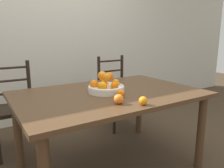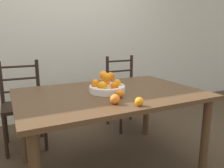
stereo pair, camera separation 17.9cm
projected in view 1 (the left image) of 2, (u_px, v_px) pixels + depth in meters
ground_plane at (110, 167)px, 2.04m from camera, size 12.00×12.00×0.00m
wall_back at (51, 29)px, 3.04m from camera, size 8.00×0.06×2.60m
dining_table at (109, 102)px, 1.91m from camera, size 1.56×1.04×0.72m
fruit_bowl at (106, 86)px, 1.87m from camera, size 0.31×0.31×0.18m
orange_loose_0 at (121, 94)px, 1.72m from camera, size 0.06×0.06×0.06m
orange_loose_1 at (119, 99)px, 1.55m from camera, size 0.07×0.07×0.07m
orange_loose_2 at (143, 101)px, 1.53m from camera, size 0.06×0.06×0.06m
chair_left at (14, 109)px, 2.27m from camera, size 0.43×0.41×0.94m
chair_right at (117, 93)px, 2.93m from camera, size 0.43×0.41×0.94m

